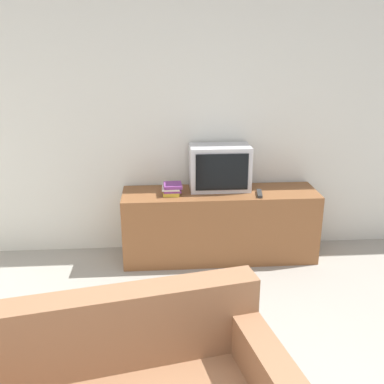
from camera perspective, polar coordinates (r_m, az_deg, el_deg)
The scene contains 5 objects.
wall_back at distance 4.19m, azimuth -0.33°, elevation 9.68°, with size 9.00×0.06×2.60m.
tv_stand at distance 4.21m, azimuth 3.53°, elevation -4.17°, with size 1.78×0.48×0.65m.
television at distance 4.11m, azimuth 3.54°, elevation 3.12°, with size 0.55×0.31×0.41m.
book_stack at distance 4.01m, azimuth -2.57°, elevation 0.42°, with size 0.18×0.21×0.10m.
remote_on_stand at distance 4.05m, azimuth 8.57°, elevation -0.19°, with size 0.07×0.19×0.02m.
Camera 1 is at (-0.28, -1.09, 1.98)m, focal length 42.00 mm.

